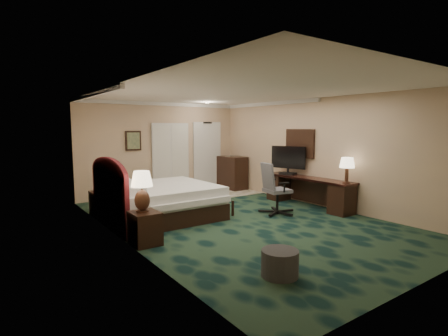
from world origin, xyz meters
TOP-DOWN VIEW (x-y plane):
  - floor at (0.00, 0.00)m, footprint 5.00×7.50m
  - ceiling at (0.00, 0.00)m, footprint 5.00×7.50m
  - wall_back at (0.00, 3.75)m, footprint 5.00×0.00m
  - wall_front at (0.00, -3.75)m, footprint 5.00×0.00m
  - wall_left at (-2.50, 0.00)m, footprint 0.00×7.50m
  - wall_right at (2.50, 0.00)m, footprint 0.00×7.50m
  - crown_molding at (0.00, 0.00)m, footprint 5.00×7.50m
  - tile_patch at (0.90, 2.90)m, footprint 3.20×1.70m
  - headboard at (-2.44, 1.00)m, footprint 0.12×2.00m
  - entry_door at (1.55, 3.72)m, footprint 1.02×0.06m
  - closet_doors at (0.25, 3.71)m, footprint 1.20×0.06m
  - wall_art at (-0.90, 3.71)m, footprint 0.45×0.06m
  - wall_mirror at (2.46, 0.60)m, footprint 0.05×0.95m
  - bed at (-1.28, 1.18)m, footprint 2.24×2.08m
  - nightstand_near at (-2.26, -0.30)m, footprint 0.45×0.51m
  - nightstand_far at (-2.27, 2.20)m, footprint 0.43×0.49m
  - lamp_near at (-2.27, -0.25)m, footprint 0.38×0.38m
  - lamp_far at (-2.23, 2.22)m, footprint 0.42×0.42m
  - bed_bench at (-0.09, 1.00)m, footprint 0.96×1.49m
  - ottoman at (-1.30, -2.54)m, footprint 0.50×0.50m
  - desk at (2.21, 0.08)m, footprint 0.55×2.53m
  - tv at (2.21, 0.77)m, footprint 0.37×0.94m
  - desk_lamp at (2.24, -1.02)m, footprint 0.42×0.42m
  - desk_chair at (1.05, -0.04)m, footprint 0.80×0.77m
  - minibar at (2.18, 3.20)m, footprint 0.55×0.99m

SIDE VIEW (x-z plane):
  - floor at x=0.00m, z-range 0.00..0.00m
  - tile_patch at x=0.90m, z-range 0.00..0.01m
  - ottoman at x=-1.30m, z-range 0.00..0.35m
  - bed_bench at x=-0.09m, z-range 0.00..0.48m
  - nightstand_far at x=-2.27m, z-range 0.00..0.54m
  - nightstand_near at x=-2.26m, z-range 0.00..0.56m
  - bed at x=-1.28m, z-range 0.00..0.71m
  - desk at x=2.21m, z-range 0.00..0.73m
  - minibar at x=2.18m, z-range 0.00..1.04m
  - desk_chair at x=1.05m, z-range 0.00..1.18m
  - headboard at x=-2.44m, z-range 0.00..1.40m
  - lamp_far at x=-2.23m, z-range 0.54..1.18m
  - lamp_near at x=-2.27m, z-range 0.56..1.24m
  - desk_lamp at x=2.24m, z-range 0.73..1.32m
  - entry_door at x=1.55m, z-range -0.04..2.14m
  - closet_doors at x=0.25m, z-range 0.00..2.10m
  - tv at x=2.21m, z-range 0.73..1.48m
  - wall_back at x=0.00m, z-range 0.00..2.70m
  - wall_front at x=0.00m, z-range 0.00..2.70m
  - wall_left at x=-2.50m, z-range 0.00..2.70m
  - wall_right at x=2.50m, z-range 0.00..2.70m
  - wall_mirror at x=2.46m, z-range 1.18..1.93m
  - wall_art at x=-0.90m, z-range 1.33..1.88m
  - crown_molding at x=0.00m, z-range 2.60..2.70m
  - ceiling at x=0.00m, z-range 2.70..2.70m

